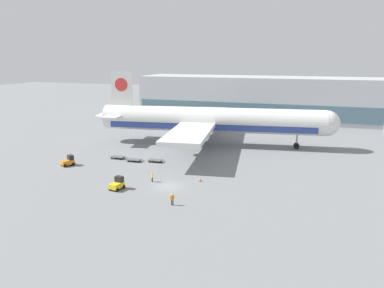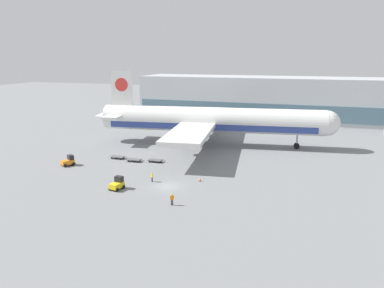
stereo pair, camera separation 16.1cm
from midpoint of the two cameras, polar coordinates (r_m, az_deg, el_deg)
ground_plane at (r=61.25m, az=-3.71°, el=-6.46°), size 400.00×400.00×0.00m
terminal_building at (r=127.22m, az=12.60°, el=6.77°), size 90.00×18.20×14.00m
airplane_main at (r=88.24m, az=2.49°, el=3.58°), size 57.89×48.64×17.00m
baggage_tug_foreground at (r=76.06m, az=-18.25°, el=-2.49°), size 2.55×2.82×2.00m
baggage_tug_mid at (r=60.78m, az=-11.23°, el=-5.98°), size 1.97×2.64×2.00m
baggage_dolly_lead at (r=78.60m, az=-11.20°, el=-1.93°), size 3.72×1.56×0.48m
baggage_dolly_second at (r=75.92m, az=-8.74°, el=-2.37°), size 3.72×1.56×0.48m
baggage_dolly_third at (r=75.04m, az=-5.56°, el=-2.46°), size 3.72×1.56×0.48m
ground_crew_near at (r=53.50m, az=-2.99°, el=-8.29°), size 0.47×0.39×1.70m
ground_crew_far at (r=63.37m, az=-6.04°, el=-4.90°), size 0.42×0.44×1.66m
traffic_cone_near at (r=63.47m, az=1.31°, el=-5.36°), size 0.40×0.40×0.77m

